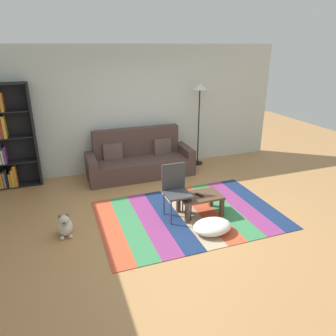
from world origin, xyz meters
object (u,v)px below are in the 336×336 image
object	(u,v)px
standing_lamp	(200,97)
tv_remote	(199,195)
pouf	(212,227)
coffee_table	(200,199)
bookshelf	(4,138)
couch	(140,160)
folding_chair	(175,186)
dog	(65,226)

from	to	relation	value
standing_lamp	tv_remote	distance (m)	2.75
pouf	coffee_table	bearing A→B (deg)	83.70
coffee_table	bookshelf	bearing A→B (deg)	142.78
pouf	bookshelf	bearing A→B (deg)	135.90
coffee_table	pouf	bearing A→B (deg)	-96.30
coffee_table	pouf	distance (m)	0.61
couch	folding_chair	size ratio (longest dim) A/B	2.51
bookshelf	coffee_table	world-z (taller)	bookshelf
bookshelf	tv_remote	bearing A→B (deg)	-37.54
bookshelf	folding_chair	world-z (taller)	bookshelf
couch	standing_lamp	bearing A→B (deg)	7.64
dog	tv_remote	size ratio (longest dim) A/B	2.65
standing_lamp	folding_chair	bearing A→B (deg)	-123.32
bookshelf	pouf	size ratio (longest dim) A/B	3.38
standing_lamp	folding_chair	size ratio (longest dim) A/B	2.10
couch	standing_lamp	size ratio (longest dim) A/B	1.19
couch	pouf	xyz separation A→B (m)	(0.41, -2.62, -0.23)
folding_chair	tv_remote	bearing A→B (deg)	36.55
pouf	dog	world-z (taller)	dog
dog	bookshelf	bearing A→B (deg)	112.24
standing_lamp	folding_chair	world-z (taller)	standing_lamp
dog	tv_remote	distance (m)	2.15
couch	dog	size ratio (longest dim) A/B	5.69
dog	pouf	bearing A→B (deg)	-18.53
pouf	tv_remote	distance (m)	0.63
standing_lamp	pouf	bearing A→B (deg)	-110.74
pouf	tv_remote	xyz separation A→B (m)	(0.04, 0.57, 0.26)
folding_chair	couch	bearing A→B (deg)	146.01
coffee_table	standing_lamp	distance (m)	2.77
couch	folding_chair	xyz separation A→B (m)	(0.08, -1.94, 0.20)
coffee_table	standing_lamp	bearing A→B (deg)	65.86
coffee_table	dog	bearing A→B (deg)	176.74
folding_chair	bookshelf	bearing A→B (deg)	-166.14
dog	couch	bearing A→B (deg)	48.75
pouf	dog	xyz separation A→B (m)	(-2.10, 0.70, 0.05)
coffee_table	standing_lamp	world-z (taller)	standing_lamp
couch	folding_chair	world-z (taller)	couch
dog	standing_lamp	bearing A→B (deg)	33.79
bookshelf	coffee_table	xyz separation A→B (m)	(3.06, -2.33, -0.71)
couch	tv_remote	bearing A→B (deg)	-77.45
bookshelf	standing_lamp	distance (m)	4.11
tv_remote	couch	bearing A→B (deg)	78.80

